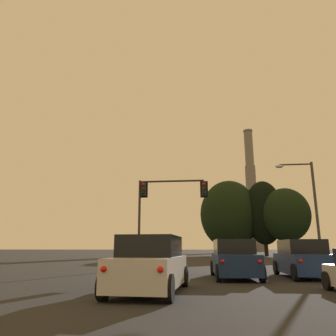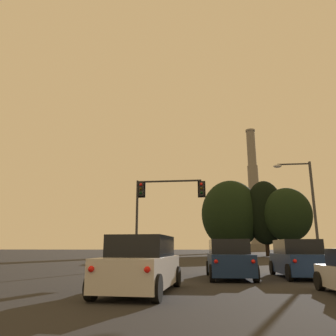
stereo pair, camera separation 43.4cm
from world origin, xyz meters
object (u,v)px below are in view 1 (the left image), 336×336
object	(u,v)px
suv_left_lane_second	(151,265)
street_lamp	(309,201)
suv_center_lane_front	(234,259)
suv_right_lane_front	(303,259)
traffic_light_overhead_left	(162,200)
smokestack	(252,201)

from	to	relation	value
suv_left_lane_second	street_lamp	bearing A→B (deg)	58.12
suv_left_lane_second	suv_center_lane_front	bearing A→B (deg)	63.12
suv_right_lane_front	traffic_light_overhead_left	bearing A→B (deg)	141.39
suv_right_lane_front	traffic_light_overhead_left	distance (m)	10.99
traffic_light_overhead_left	smokestack	distance (m)	114.32
street_lamp	smokestack	bearing A→B (deg)	84.34
traffic_light_overhead_left	smokestack	bearing A→B (deg)	78.87
suv_right_lane_front	smokestack	size ratio (longest dim) A/B	0.10
suv_center_lane_front	smokestack	bearing A→B (deg)	78.91
suv_left_lane_second	traffic_light_overhead_left	xyz separation A→B (m)	(-1.39, 12.73, 4.03)
suv_left_lane_second	traffic_light_overhead_left	distance (m)	13.43
suv_center_lane_front	traffic_light_overhead_left	xyz separation A→B (m)	(-4.60, 7.01, 4.03)
suv_left_lane_second	street_lamp	xyz separation A→B (m)	(9.59, 14.05, 3.95)
suv_right_lane_front	suv_left_lane_second	world-z (taller)	same
smokestack	street_lamp	bearing A→B (deg)	-95.66
street_lamp	suv_center_lane_front	bearing A→B (deg)	-127.46
traffic_light_overhead_left	smokestack	world-z (taller)	smokestack
suv_center_lane_front	traffic_light_overhead_left	distance (m)	9.31
suv_center_lane_front	traffic_light_overhead_left	world-z (taller)	traffic_light_overhead_left
suv_right_lane_front	street_lamp	size ratio (longest dim) A/B	0.63
suv_right_lane_front	street_lamp	bearing A→B (deg)	68.18
suv_center_lane_front	suv_right_lane_front	size ratio (longest dim) A/B	1.01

